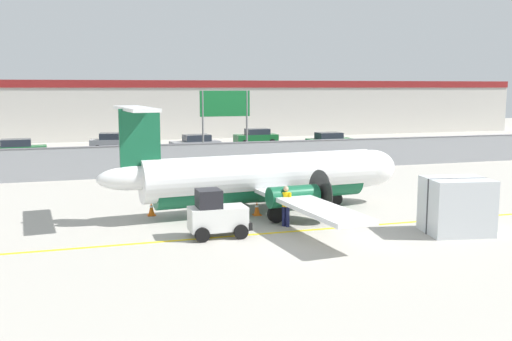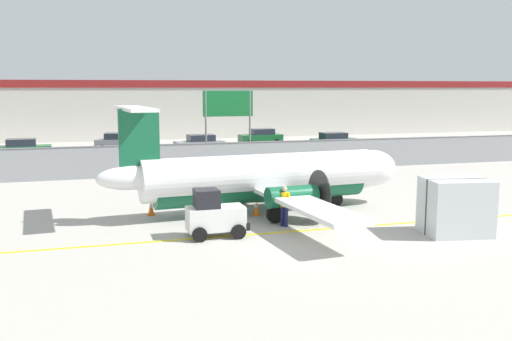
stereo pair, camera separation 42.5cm
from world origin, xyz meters
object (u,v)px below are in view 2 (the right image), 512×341
Objects in this scene: parked_car_0 at (23,149)px; parked_car_1 at (119,142)px; cargo_container at (456,207)px; traffic_cone_near_left at (151,208)px; traffic_cone_far_left at (286,200)px; traffic_cone_near_right at (256,208)px; parked_car_2 at (200,144)px; parked_car_3 at (261,137)px; baggage_tug at (214,215)px; parked_car_4 at (334,141)px; ground_crew_worker at (284,204)px; commuter_airplane at (267,177)px; highway_sign at (228,110)px.

parked_car_0 is 0.98× the size of parked_car_1.
traffic_cone_near_left is (-11.15, 6.69, -0.79)m from cargo_container.
parked_car_0 reaches higher than traffic_cone_far_left.
traffic_cone_near_right is 2.35m from traffic_cone_far_left.
parked_car_2 reaches higher than traffic_cone_near_right.
cargo_container reaches higher than parked_car_3.
parked_car_3 is at bearing 69.70° from baggage_tug.
parked_car_4 is at bearing -7.23° from parked_car_1.
parked_car_3 is (7.10, 5.29, 0.00)m from parked_car_2.
ground_crew_worker is at bearing -35.95° from traffic_cone_near_left.
commuter_airplane is 9.46× the size of ground_crew_worker.
cargo_container is 29.37m from parked_car_4.
parked_car_1 is at bearing 118.44° from cargo_container.
parked_car_2 is at bearing -3.35° from parked_car_0.
traffic_cone_far_left is at bearing -68.23° from parked_car_1.
traffic_cone_near_right is (2.60, 3.13, -0.54)m from baggage_tug.
highway_sign is (6.97, -13.07, 3.24)m from parked_car_1.
parked_car_0 is at bearing 132.45° from cargo_container.
commuter_airplane is at bearing -121.94° from parked_car_4.
parked_car_0 is 21.97m from parked_car_3.
parked_car_4 is at bearing 56.90° from baggage_tug.
traffic_cone_near_right is (-0.72, -0.64, -1.29)m from commuter_airplane.
ground_crew_worker is 4.03m from traffic_cone_far_left.
parked_car_4 is at bearing 168.79° from parked_car_2.
parked_car_1 is 1.01× the size of parked_car_2.
parked_car_0 is at bearing 176.44° from parked_car_4.
traffic_cone_near_left is (-1.96, 4.47, -0.54)m from baggage_tug.
traffic_cone_far_left is 22.82m from parked_car_2.
traffic_cone_near_left is at bearing -74.90° from parked_car_0.
cargo_container is (6.06, -3.00, 0.15)m from ground_crew_worker.
parked_car_3 is 0.78× the size of highway_sign.
cargo_container reaches higher than parked_car_2.
highway_sign is at bearing -146.96° from parked_car_4.
parked_car_2 and parked_car_3 have the same top height.
parked_car_2 is at bearing 85.36° from traffic_cone_near_right.
traffic_cone_near_right is at bearing 71.14° from ground_crew_worker.
traffic_cone_far_left is 0.15× the size of parked_car_2.
parked_car_1 and parked_car_4 have the same top height.
highway_sign is at bearing 52.65° from ground_crew_worker.
parked_car_4 is at bearing 58.60° from traffic_cone_near_right.
parked_car_4 reaches higher than traffic_cone_far_left.
parked_car_1 is (-2.05, 31.27, 0.04)m from baggage_tug.
traffic_cone_near_right is 0.15× the size of parked_car_3.
parked_car_2 is at bearing 74.07° from traffic_cone_near_left.
parked_car_3 and parked_car_4 have the same top height.
parked_car_0 is 17.47m from highway_sign.
ground_crew_worker is (-0.19, -2.99, -0.65)m from commuter_airplane.
parked_car_0 is 14.21m from parked_car_2.
cargo_container is 13.03m from traffic_cone_near_left.
parked_car_1 is 15.17m from highway_sign.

